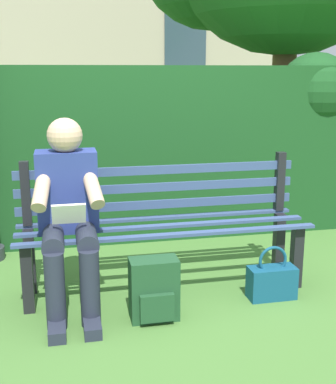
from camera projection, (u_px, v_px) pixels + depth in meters
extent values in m
plane|color=#477533|center=(165.00, 289.00, 3.49)|extent=(60.00, 60.00, 0.00)
cube|color=black|center=(296.00, 256.00, 3.48)|extent=(0.07, 0.07, 0.45)
cube|color=black|center=(28.00, 278.00, 3.11)|extent=(0.07, 0.07, 0.45)
cube|color=black|center=(279.00, 242.00, 3.76)|extent=(0.07, 0.07, 0.45)
cube|color=black|center=(30.00, 261.00, 3.40)|extent=(0.07, 0.07, 0.45)
cube|color=#384C7A|center=(159.00, 218.00, 3.57)|extent=(1.97, 0.06, 0.02)
cube|color=#384C7A|center=(165.00, 226.00, 3.38)|extent=(1.97, 0.06, 0.02)
cube|color=#384C7A|center=(171.00, 235.00, 3.20)|extent=(1.97, 0.06, 0.02)
cube|color=black|center=(280.00, 181.00, 3.69)|extent=(0.06, 0.06, 0.43)
cube|color=black|center=(26.00, 194.00, 3.32)|extent=(0.06, 0.06, 0.43)
cube|color=#384C7A|center=(159.00, 204.00, 3.54)|extent=(1.97, 0.02, 0.06)
cube|color=#384C7A|center=(159.00, 187.00, 3.51)|extent=(1.97, 0.02, 0.06)
cube|color=#384C7A|center=(159.00, 170.00, 3.48)|extent=(1.97, 0.02, 0.06)
cube|color=navy|center=(67.00, 191.00, 3.21)|extent=(0.38, 0.22, 0.52)
sphere|color=#D8AD8C|center=(65.00, 136.00, 3.11)|extent=(0.22, 0.22, 0.22)
cylinder|color=#232838|center=(86.00, 236.00, 3.09)|extent=(0.13, 0.42, 0.13)
cylinder|color=#232838|center=(53.00, 238.00, 3.05)|extent=(0.13, 0.42, 0.13)
cylinder|color=#232838|center=(90.00, 288.00, 2.95)|extent=(0.12, 0.12, 0.47)
cylinder|color=#232838|center=(55.00, 291.00, 2.91)|extent=(0.12, 0.12, 0.47)
cube|color=#232838|center=(92.00, 326.00, 2.92)|extent=(0.10, 0.24, 0.07)
cube|color=#232838|center=(57.00, 329.00, 2.88)|extent=(0.10, 0.24, 0.07)
cylinder|color=#D8AD8C|center=(92.00, 185.00, 3.09)|extent=(0.14, 0.32, 0.26)
cylinder|color=#D8AD8C|center=(42.00, 188.00, 3.03)|extent=(0.14, 0.32, 0.26)
cube|color=white|center=(69.00, 214.00, 2.98)|extent=(0.20, 0.07, 0.13)
cube|color=#19471E|center=(119.00, 151.00, 4.60)|extent=(6.20, 0.79, 1.52)
sphere|color=#19471E|center=(315.00, 91.00, 4.74)|extent=(0.71, 0.71, 0.71)
cylinder|color=brown|center=(282.00, 97.00, 6.04)|extent=(0.28, 0.28, 2.34)
cube|color=#334756|center=(185.00, 38.00, 10.60)|extent=(0.90, 0.04, 1.20)
cube|color=#1E4728|center=(154.00, 289.00, 3.04)|extent=(0.29, 0.16, 0.38)
cube|color=#1E4728|center=(157.00, 308.00, 2.96)|extent=(0.20, 0.04, 0.17)
cylinder|color=#1E4728|center=(165.00, 279.00, 3.15)|extent=(0.04, 0.04, 0.23)
cylinder|color=#1E4728|center=(137.00, 281.00, 3.11)|extent=(0.04, 0.04, 0.23)
cube|color=navy|center=(272.00, 283.00, 3.33)|extent=(0.32, 0.14, 0.22)
torus|color=navy|center=(273.00, 260.00, 3.30)|extent=(0.20, 0.02, 0.20)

